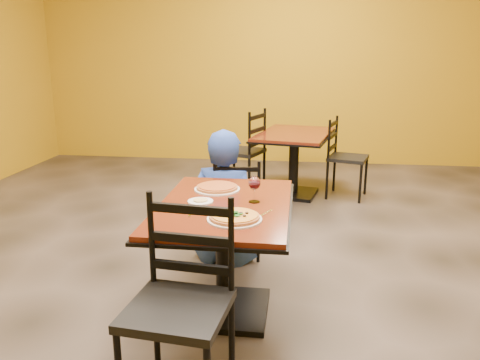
# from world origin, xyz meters

# --- Properties ---
(floor) EXTENTS (7.00, 8.00, 0.01)m
(floor) POSITION_xyz_m (0.00, 0.00, 0.00)
(floor) COLOR black
(floor) RESTS_ON ground
(wall_back) EXTENTS (7.00, 0.01, 3.00)m
(wall_back) POSITION_xyz_m (0.00, 4.00, 1.50)
(wall_back) COLOR #AB8213
(wall_back) RESTS_ON ground
(table_main) EXTENTS (0.83, 1.23, 0.75)m
(table_main) POSITION_xyz_m (0.00, -0.50, 0.56)
(table_main) COLOR #5D1B0E
(table_main) RESTS_ON floor
(table_second) EXTENTS (1.02, 1.31, 0.75)m
(table_second) POSITION_xyz_m (0.39, 2.21, 0.55)
(table_second) COLOR #5D1B0E
(table_second) RESTS_ON floor
(chair_main_near) EXTENTS (0.50, 0.50, 1.01)m
(chair_main_near) POSITION_xyz_m (-0.09, -1.36, 0.50)
(chair_main_near) COLOR black
(chair_main_near) RESTS_ON floor
(chair_main_far) EXTENTS (0.43, 0.43, 0.84)m
(chair_main_far) POSITION_xyz_m (-0.05, 0.44, 0.42)
(chair_main_far) COLOR black
(chair_main_far) RESTS_ON floor
(chair_second_left) EXTENTS (0.59, 0.59, 1.01)m
(chair_second_left) POSITION_xyz_m (-0.23, 2.21, 0.51)
(chair_second_left) COLOR black
(chair_second_left) RESTS_ON floor
(chair_second_right) EXTENTS (0.52, 0.52, 0.93)m
(chair_second_right) POSITION_xyz_m (1.01, 2.21, 0.46)
(chair_second_right) COLOR black
(chair_second_right) RESTS_ON floor
(diner) EXTENTS (0.61, 0.44, 1.08)m
(diner) POSITION_xyz_m (-0.14, 0.32, 0.54)
(diner) COLOR navy
(diner) RESTS_ON floor
(plate_main) EXTENTS (0.31, 0.31, 0.01)m
(plate_main) POSITION_xyz_m (0.10, -0.78, 0.76)
(plate_main) COLOR white
(plate_main) RESTS_ON table_main
(pizza_main) EXTENTS (0.28, 0.28, 0.02)m
(pizza_main) POSITION_xyz_m (0.10, -0.78, 0.77)
(pizza_main) COLOR #912F0A
(pizza_main) RESTS_ON plate_main
(plate_far) EXTENTS (0.31, 0.31, 0.01)m
(plate_far) POSITION_xyz_m (-0.10, -0.21, 0.76)
(plate_far) COLOR white
(plate_far) RESTS_ON table_main
(pizza_far) EXTENTS (0.28, 0.28, 0.02)m
(pizza_far) POSITION_xyz_m (-0.10, -0.21, 0.77)
(pizza_far) COLOR #BD6424
(pizza_far) RESTS_ON plate_far
(side_plate) EXTENTS (0.16, 0.16, 0.01)m
(side_plate) POSITION_xyz_m (-0.15, -0.49, 0.76)
(side_plate) COLOR white
(side_plate) RESTS_ON table_main
(dip) EXTENTS (0.09, 0.09, 0.01)m
(dip) POSITION_xyz_m (-0.15, -0.49, 0.76)
(dip) COLOR tan
(dip) RESTS_ON side_plate
(wine_glass) EXTENTS (0.08, 0.08, 0.18)m
(wine_glass) POSITION_xyz_m (0.18, -0.44, 0.84)
(wine_glass) COLOR white
(wine_glass) RESTS_ON table_main
(fork) EXTENTS (0.02, 0.19, 0.00)m
(fork) POSITION_xyz_m (-0.16, -0.67, 0.75)
(fork) COLOR silver
(fork) RESTS_ON table_main
(knife) EXTENTS (0.11, 0.19, 0.00)m
(knife) POSITION_xyz_m (0.25, -0.68, 0.75)
(knife) COLOR silver
(knife) RESTS_ON table_main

